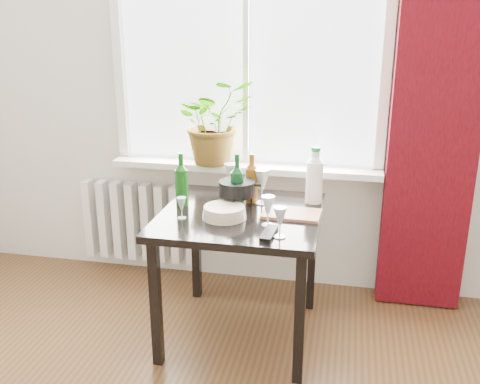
% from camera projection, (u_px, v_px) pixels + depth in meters
% --- Properties ---
extents(window, '(1.72, 0.08, 1.62)m').
position_uv_depth(window, '(247.00, 40.00, 3.23)').
color(window, white).
rests_on(window, ground).
extents(windowsill, '(1.72, 0.20, 0.04)m').
position_uv_depth(windowsill, '(245.00, 167.00, 3.41)').
color(windowsill, silver).
rests_on(windowsill, ground).
extents(curtain, '(0.50, 0.12, 2.56)m').
position_uv_depth(curtain, '(438.00, 99.00, 3.02)').
color(curtain, '#3A050B').
rests_on(curtain, ground).
extents(radiator, '(0.80, 0.10, 0.55)m').
position_uv_depth(radiator, '(140.00, 221.00, 3.72)').
color(radiator, white).
rests_on(radiator, ground).
extents(table, '(0.85, 0.85, 0.74)m').
position_uv_depth(table, '(241.00, 228.00, 2.89)').
color(table, black).
rests_on(table, ground).
extents(potted_plant, '(0.63, 0.61, 0.53)m').
position_uv_depth(potted_plant, '(215.00, 122.00, 3.34)').
color(potted_plant, '#1E7122').
rests_on(potted_plant, windowsill).
extents(wine_bottle_left, '(0.07, 0.07, 0.30)m').
position_uv_depth(wine_bottle_left, '(182.00, 179.00, 2.93)').
color(wine_bottle_left, '#0D440E').
rests_on(wine_bottle_left, table).
extents(wine_bottle_right, '(0.09, 0.09, 0.31)m').
position_uv_depth(wine_bottle_right, '(237.00, 182.00, 2.87)').
color(wine_bottle_right, '#0B3A17').
rests_on(wine_bottle_right, table).
extents(bottle_amber, '(0.08, 0.08, 0.29)m').
position_uv_depth(bottle_amber, '(252.00, 178.00, 2.98)').
color(bottle_amber, brown).
rests_on(bottle_amber, table).
extents(cleaning_bottle, '(0.11, 0.11, 0.33)m').
position_uv_depth(cleaning_bottle, '(315.00, 174.00, 2.96)').
color(cleaning_bottle, white).
rests_on(cleaning_bottle, table).
extents(wineglass_front_right, '(0.08, 0.08, 0.16)m').
position_uv_depth(wineglass_front_right, '(268.00, 211.00, 2.65)').
color(wineglass_front_right, white).
rests_on(wineglass_front_right, table).
extents(wineglass_far_right, '(0.08, 0.08, 0.16)m').
position_uv_depth(wineglass_far_right, '(280.00, 222.00, 2.51)').
color(wineglass_far_right, silver).
rests_on(wineglass_far_right, table).
extents(wineglass_back_center, '(0.11, 0.11, 0.21)m').
position_uv_depth(wineglass_back_center, '(262.00, 186.00, 2.97)').
color(wineglass_back_center, '#B2BAC0').
rests_on(wineglass_back_center, table).
extents(wineglass_back_left, '(0.09, 0.09, 0.19)m').
position_uv_depth(wineglass_back_left, '(231.00, 179.00, 3.12)').
color(wineglass_back_left, silver).
rests_on(wineglass_back_left, table).
extents(wineglass_front_left, '(0.05, 0.05, 0.12)m').
position_uv_depth(wineglass_front_left, '(182.00, 208.00, 2.75)').
color(wineglass_front_left, silver).
rests_on(wineglass_front_left, table).
extents(plate_stack, '(0.27, 0.27, 0.06)m').
position_uv_depth(plate_stack, '(224.00, 212.00, 2.77)').
color(plate_stack, beige).
rests_on(plate_stack, table).
extents(fondue_pot, '(0.27, 0.25, 0.15)m').
position_uv_depth(fondue_pot, '(237.00, 195.00, 2.90)').
color(fondue_pot, black).
rests_on(fondue_pot, table).
extents(tv_remote, '(0.07, 0.19, 0.02)m').
position_uv_depth(tv_remote, '(269.00, 233.00, 2.56)').
color(tv_remote, black).
rests_on(tv_remote, table).
extents(cutting_board, '(0.31, 0.20, 0.02)m').
position_uv_depth(cutting_board, '(291.00, 214.00, 2.82)').
color(cutting_board, '#A4664A').
rests_on(cutting_board, table).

